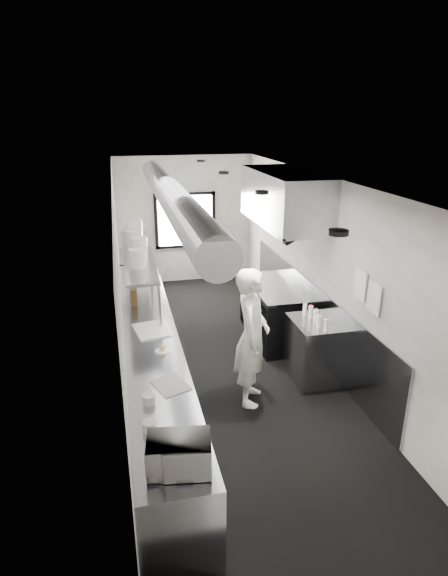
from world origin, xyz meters
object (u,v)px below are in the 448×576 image
microwave (179,454)px  deli_tub_a (149,426)px  pass_shelf (138,255)px  squeeze_bottle_d (311,312)px  range (276,312)px  squeeze_bottle_c (316,316)px  plate_stack_c (135,241)px  squeeze_bottle_b (319,321)px  small_plate (163,351)px  line_cook (252,337)px  bottle_station (315,350)px  prep_counter (152,361)px  knife_block (134,296)px  squeeze_bottle_a (326,325)px  far_work_table (137,276)px  squeeze_bottle_e (305,309)px  plate_stack_b (139,248)px  cutting_board (151,330)px  plate_stack_d (135,231)px  exhaust_hood (284,198)px  deli_tub_b (149,399)px  plate_stack_a (137,258)px

microwave → deli_tub_a: (-0.20, 0.56, -0.10)m
pass_shelf → squeeze_bottle_d: (2.29, -1.58, -0.54)m
range → squeeze_bottle_c: bearing=-86.9°
plate_stack_c → squeeze_bottle_c: bearing=-37.8°
squeeze_bottle_b → microwave: bearing=-134.1°
microwave → small_plate: bearing=96.4°
line_cook → squeeze_bottle_d: (0.99, 0.45, 0.07)m
bottle_station → line_cook: size_ratio=0.48×
prep_counter → knife_block: size_ratio=24.34×
microwave → squeeze_bottle_a: microwave is taller
pass_shelf → far_work_table: 2.45m
line_cook → squeeze_bottle_c: (1.01, 0.30, 0.07)m
deli_tub_a → squeeze_bottle_e: 3.22m
squeeze_bottle_d → squeeze_bottle_e: 0.13m
squeeze_bottle_b → plate_stack_b: bearing=145.9°
knife_block → plate_stack_c: bearing=82.3°
bottle_station → pass_shelf: bearing=144.0°
knife_block → squeeze_bottle_e: 2.58m
small_plate → squeeze_bottle_a: bearing=2.3°
line_cook → cutting_board: bearing=84.8°
plate_stack_d → bottle_station: bearing=-45.4°
prep_counter → knife_block: 1.20m
bottle_station → small_plate: size_ratio=4.89×
plate_stack_b → squeeze_bottle_c: size_ratio=1.72×
small_plate → plate_stack_b: bearing=94.5°
deli_tub_a → small_plate: bearing=79.7°
plate_stack_b → plate_stack_c: plate_stack_c is taller
exhaust_hood → squeeze_bottle_a: bearing=-88.6°
far_work_table → deli_tub_b: deli_tub_b is taller
squeeze_bottle_a → squeeze_bottle_c: size_ratio=0.91×
pass_shelf → cutting_board: bearing=-87.8°
plate_stack_b → squeeze_bottle_a: plate_stack_b is taller
deli_tub_b → plate_stack_a: plate_stack_a is taller
microwave → squeeze_bottle_a: (2.26, 2.15, -0.06)m
exhaust_hood → prep_counter: exhaust_hood is taller
cutting_board → squeeze_bottle_b: 2.26m
range → squeeze_bottle_e: (0.03, -1.15, 0.52)m
exhaust_hood → deli_tub_a: size_ratio=17.08×
squeeze_bottle_d → exhaust_hood: bearing=90.2°
plate_stack_d → line_cook: bearing=-64.3°
plate_stack_a → plate_stack_d: plate_stack_d is taller
deli_tub_a → range: bearing=54.6°
knife_block → plate_stack_a: bearing=-74.0°
deli_tub_b → range: bearing=50.9°
exhaust_hood → microwave: (-2.21, -3.87, -1.35)m
plate_stack_c → bottle_station: bearing=-37.0°
knife_block → range: bearing=5.3°
far_work_table → squeeze_bottle_e: bearing=-58.7°
deli_tub_b → squeeze_bottle_c: size_ratio=0.67×
bottle_station → squeeze_bottle_e: 0.60m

